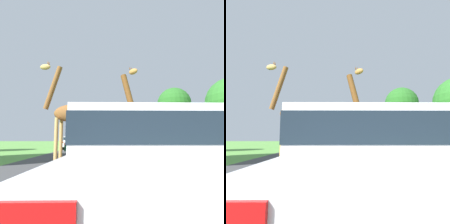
# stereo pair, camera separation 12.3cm
# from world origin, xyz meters

# --- Properties ---
(road) EXTENTS (7.17, 120.00, 0.00)m
(road) POSITION_xyz_m (0.00, 30.00, 0.00)
(road) COLOR #424244
(road) RESTS_ON ground
(giraffe_near_road) EXTENTS (2.01, 2.26, 4.91)m
(giraffe_near_road) POSITION_xyz_m (1.46, 11.89, 2.37)
(giraffe_near_road) COLOR #B77F3D
(giraffe_near_road) RESTS_ON ground
(giraffe_companion) EXTENTS (2.75, 1.03, 5.17)m
(giraffe_companion) POSITION_xyz_m (-0.98, 10.81, 2.31)
(giraffe_companion) COLOR tan
(giraffe_companion) RESTS_ON ground
(car_lead_maroon) EXTENTS (1.99, 3.95, 1.48)m
(car_lead_maroon) POSITION_xyz_m (1.46, 3.61, 0.78)
(car_lead_maroon) COLOR silver
(car_lead_maroon) RESTS_ON ground
(car_queue_right) EXTENTS (1.97, 3.99, 1.43)m
(car_queue_right) POSITION_xyz_m (-2.56, 27.86, 0.77)
(car_queue_right) COLOR black
(car_queue_right) RESTS_ON ground
(car_queue_left) EXTENTS (1.78, 4.47, 1.41)m
(car_queue_left) POSITION_xyz_m (2.69, 22.38, 0.74)
(car_queue_left) COLOR gray
(car_queue_left) RESTS_ON ground
(car_far_ahead) EXTENTS (1.75, 4.09, 1.33)m
(car_far_ahead) POSITION_xyz_m (-2.84, 22.81, 0.72)
(car_far_ahead) COLOR silver
(car_far_ahead) RESTS_ON ground
(car_verge_right) EXTENTS (1.89, 4.03, 1.38)m
(car_verge_right) POSITION_xyz_m (2.10, 8.26, 0.74)
(car_verge_right) COLOR maroon
(car_verge_right) RESTS_ON ground
(car_rear_follower) EXTENTS (1.83, 4.30, 1.32)m
(car_rear_follower) POSITION_xyz_m (-1.17, 17.27, 0.70)
(car_rear_follower) COLOR #144C28
(car_rear_follower) RESTS_ON ground
(tree_mid_field) EXTENTS (4.43, 4.43, 7.94)m
(tree_mid_field) POSITION_xyz_m (9.92, 27.31, 5.67)
(tree_mid_field) COLOR brown
(tree_mid_field) RESTS_ON ground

